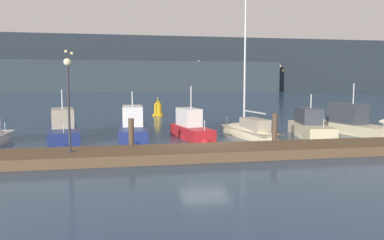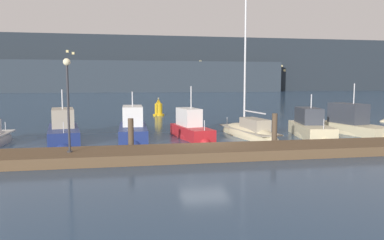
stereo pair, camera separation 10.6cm
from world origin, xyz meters
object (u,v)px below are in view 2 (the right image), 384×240
Objects in this scene: motorboat_berth_6 at (310,132)px; channel_buoy at (159,109)px; motorboat_berth_2 at (63,135)px; motorboat_berth_4 at (191,133)px; dock_lamppost at (68,90)px; motorboat_berth_7 at (352,128)px; sailboat_berth_5 at (249,135)px; motorboat_berth_3 at (133,133)px.

motorboat_berth_6 is 3.13× the size of channel_buoy.
channel_buoy is (-8.27, 16.73, 0.41)m from motorboat_berth_6.
motorboat_berth_6 is at bearing -4.48° from motorboat_berth_2.
dock_lamppost is at bearing -137.17° from motorboat_berth_4.
motorboat_berth_2 is 19.07m from motorboat_berth_7.
motorboat_berth_4 is at bearing 173.70° from motorboat_berth_6.
dock_lamppost is (-6.00, -21.96, 2.49)m from channel_buoy.
sailboat_berth_5 is 6.19× the size of channel_buoy.
sailboat_berth_5 reaches higher than motorboat_berth_2.
motorboat_berth_2 is at bearing -176.88° from motorboat_berth_3.
motorboat_berth_3 is 1.00× the size of motorboat_berth_7.
dock_lamppost reaches higher than motorboat_berth_6.
sailboat_berth_5 is at bearing 170.15° from motorboat_berth_6.
motorboat_berth_3 is at bearing 3.12° from motorboat_berth_2.
sailboat_berth_5 is 1.98× the size of motorboat_berth_6.
sailboat_berth_5 is (7.37, -0.75, -0.19)m from motorboat_berth_3.
dock_lamppost is at bearing -159.86° from motorboat_berth_6.
sailboat_berth_5 reaches higher than channel_buoy.
sailboat_berth_5 is 1.89× the size of motorboat_berth_7.
sailboat_berth_5 is at bearing -5.83° from motorboat_berth_3.
sailboat_berth_5 is at bearing -2.50° from motorboat_berth_4.
motorboat_berth_2 is 11.55m from sailboat_berth_5.
motorboat_berth_7 is (7.54, 0.17, 0.23)m from sailboat_berth_5.
sailboat_berth_5 is 2.86× the size of dock_lamppost.
dock_lamppost is (-10.31, -5.92, 3.06)m from sailboat_berth_5.
motorboat_berth_7 reaches higher than motorboat_berth_2.
motorboat_berth_4 reaches higher than motorboat_berth_2.
motorboat_berth_4 reaches higher than channel_buoy.
motorboat_berth_7 is 19.06m from dock_lamppost.
motorboat_berth_6 is at bearing -6.30° from motorboat_berth_4.
motorboat_berth_6 is 18.67m from channel_buoy.
channel_buoy is (7.22, 15.52, 0.36)m from motorboat_berth_2.
motorboat_berth_4 reaches higher than motorboat_berth_6.
sailboat_berth_5 is at bearing -178.73° from motorboat_berth_7.
motorboat_berth_6 is (15.49, -1.21, -0.05)m from motorboat_berth_2.
motorboat_berth_4 is at bearing 177.50° from sailboat_berth_5.
dock_lamppost reaches higher than channel_buoy.
channel_buoy is (-4.31, 16.04, 0.57)m from sailboat_berth_5.
channel_buoy is at bearing 65.04° from motorboat_berth_2.
motorboat_berth_2 is 15.54m from motorboat_berth_6.
motorboat_berth_6 is 15.47m from dock_lamppost.
dock_lamppost is (-6.56, -6.08, 2.89)m from motorboat_berth_4.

